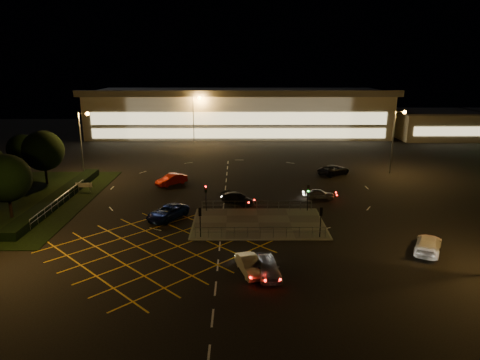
{
  "coord_description": "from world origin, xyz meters",
  "views": [
    {
      "loc": [
        -0.23,
        -45.93,
        16.96
      ],
      "look_at": [
        0.04,
        8.84,
        2.0
      ],
      "focal_mm": 32.0,
      "sensor_mm": 36.0,
      "label": 1
    }
  ],
  "objects_px": {
    "car_far_dkgrey": "(238,198)",
    "car_approach_white": "(428,244)",
    "car_east_grey": "(334,170)",
    "car_near_silver": "(268,267)",
    "car_circ_red": "(171,180)",
    "signal_nw": "(206,192)",
    "signal_ne": "(308,192)",
    "signal_se": "(321,216)",
    "signal_sw": "(200,216)",
    "car_left_blue": "(168,212)",
    "car_right_silver": "(320,194)",
    "car_queue_white": "(250,265)"
  },
  "relations": [
    {
      "from": "signal_sw",
      "to": "car_right_silver",
      "type": "bearing_deg",
      "value": -137.93
    },
    {
      "from": "signal_se",
      "to": "signal_ne",
      "type": "bearing_deg",
      "value": -90.0
    },
    {
      "from": "car_far_dkgrey",
      "to": "car_circ_red",
      "type": "relative_size",
      "value": 0.96
    },
    {
      "from": "car_right_silver",
      "to": "signal_nw",
      "type": "bearing_deg",
      "value": 115.99
    },
    {
      "from": "signal_sw",
      "to": "signal_ne",
      "type": "bearing_deg",
      "value": -146.35
    },
    {
      "from": "car_right_silver",
      "to": "car_east_grey",
      "type": "relative_size",
      "value": 0.67
    },
    {
      "from": "car_far_dkgrey",
      "to": "car_right_silver",
      "type": "relative_size",
      "value": 1.23
    },
    {
      "from": "signal_nw",
      "to": "signal_ne",
      "type": "height_order",
      "value": "same"
    },
    {
      "from": "car_east_grey",
      "to": "car_near_silver",
      "type": "bearing_deg",
      "value": 123.51
    },
    {
      "from": "car_circ_red",
      "to": "signal_sw",
      "type": "bearing_deg",
      "value": -27.43
    },
    {
      "from": "signal_sw",
      "to": "car_circ_red",
      "type": "height_order",
      "value": "signal_sw"
    },
    {
      "from": "car_circ_red",
      "to": "signal_se",
      "type": "bearing_deg",
      "value": -1.74
    },
    {
      "from": "car_left_blue",
      "to": "car_east_grey",
      "type": "bearing_deg",
      "value": 71.7
    },
    {
      "from": "signal_se",
      "to": "signal_sw",
      "type": "bearing_deg",
      "value": 0.0
    },
    {
      "from": "signal_nw",
      "to": "car_far_dkgrey",
      "type": "xyz_separation_m",
      "value": [
        3.74,
        3.01,
        -1.72
      ]
    },
    {
      "from": "signal_se",
      "to": "car_near_silver",
      "type": "relative_size",
      "value": 0.71
    },
    {
      "from": "car_near_silver",
      "to": "car_circ_red",
      "type": "relative_size",
      "value": 0.94
    },
    {
      "from": "signal_sw",
      "to": "signal_ne",
      "type": "height_order",
      "value": "same"
    },
    {
      "from": "signal_nw",
      "to": "car_queue_white",
      "type": "height_order",
      "value": "signal_nw"
    },
    {
      "from": "car_approach_white",
      "to": "car_left_blue",
      "type": "bearing_deg",
      "value": 8.69
    },
    {
      "from": "car_near_silver",
      "to": "car_east_grey",
      "type": "xyz_separation_m",
      "value": [
        12.69,
        33.31,
        0.0
      ]
    },
    {
      "from": "signal_se",
      "to": "signal_nw",
      "type": "relative_size",
      "value": 1.0
    },
    {
      "from": "car_left_blue",
      "to": "car_right_silver",
      "type": "distance_m",
      "value": 19.99
    },
    {
      "from": "signal_nw",
      "to": "car_east_grey",
      "type": "xyz_separation_m",
      "value": [
        18.92,
        17.46,
        -1.61
      ]
    },
    {
      "from": "signal_nw",
      "to": "car_approach_white",
      "type": "xyz_separation_m",
      "value": [
        21.43,
        -11.36,
        -1.6
      ]
    },
    {
      "from": "signal_nw",
      "to": "car_far_dkgrey",
      "type": "bearing_deg",
      "value": 38.77
    },
    {
      "from": "car_near_silver",
      "to": "car_approach_white",
      "type": "distance_m",
      "value": 15.85
    },
    {
      "from": "signal_sw",
      "to": "car_circ_red",
      "type": "relative_size",
      "value": 0.67
    },
    {
      "from": "signal_se",
      "to": "car_near_silver",
      "type": "height_order",
      "value": "signal_se"
    },
    {
      "from": "signal_se",
      "to": "car_left_blue",
      "type": "xyz_separation_m",
      "value": [
        -16.19,
        5.62,
        -1.61
      ]
    },
    {
      "from": "car_circ_red",
      "to": "signal_ne",
      "type": "bearing_deg",
      "value": 12.88
    },
    {
      "from": "car_near_silver",
      "to": "car_queue_white",
      "type": "xyz_separation_m",
      "value": [
        -1.49,
        0.47,
        -0.07
      ]
    },
    {
      "from": "car_right_silver",
      "to": "car_east_grey",
      "type": "height_order",
      "value": "car_east_grey"
    },
    {
      "from": "car_left_blue",
      "to": "car_east_grey",
      "type": "xyz_separation_m",
      "value": [
        23.11,
        19.83,
        0.0
      ]
    },
    {
      "from": "car_far_dkgrey",
      "to": "car_approach_white",
      "type": "height_order",
      "value": "car_approach_white"
    },
    {
      "from": "signal_nw",
      "to": "signal_ne",
      "type": "relative_size",
      "value": 1.0
    },
    {
      "from": "signal_ne",
      "to": "car_queue_white",
      "type": "relative_size",
      "value": 0.76
    },
    {
      "from": "signal_ne",
      "to": "car_east_grey",
      "type": "height_order",
      "value": "signal_ne"
    },
    {
      "from": "signal_ne",
      "to": "car_circ_red",
      "type": "height_order",
      "value": "signal_ne"
    },
    {
      "from": "car_queue_white",
      "to": "car_approach_white",
      "type": "xyz_separation_m",
      "value": [
        16.69,
        4.02,
        0.08
      ]
    },
    {
      "from": "car_far_dkgrey",
      "to": "car_circ_red",
      "type": "xyz_separation_m",
      "value": [
        -9.6,
        8.61,
        0.12
      ]
    },
    {
      "from": "signal_ne",
      "to": "car_far_dkgrey",
      "type": "distance_m",
      "value": 8.95
    },
    {
      "from": "signal_ne",
      "to": "car_right_silver",
      "type": "bearing_deg",
      "value": 64.48
    },
    {
      "from": "signal_ne",
      "to": "signal_sw",
      "type": "bearing_deg",
      "value": -146.35
    },
    {
      "from": "car_queue_white",
      "to": "car_left_blue",
      "type": "relative_size",
      "value": 0.77
    },
    {
      "from": "car_left_blue",
      "to": "car_far_dkgrey",
      "type": "bearing_deg",
      "value": 65.17
    },
    {
      "from": "signal_ne",
      "to": "car_approach_white",
      "type": "height_order",
      "value": "signal_ne"
    },
    {
      "from": "car_left_blue",
      "to": "car_approach_white",
      "type": "xyz_separation_m",
      "value": [
        25.62,
        -8.99,
        0.01
      ]
    },
    {
      "from": "car_near_silver",
      "to": "car_left_blue",
      "type": "distance_m",
      "value": 17.04
    },
    {
      "from": "car_right_silver",
      "to": "car_circ_red",
      "type": "relative_size",
      "value": 0.78
    }
  ]
}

